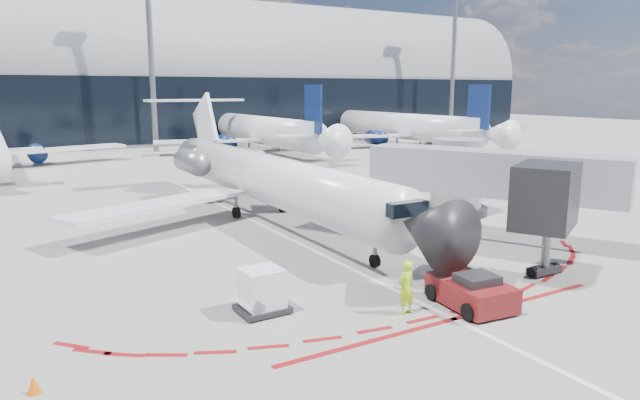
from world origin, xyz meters
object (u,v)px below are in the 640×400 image
regional_jet (269,178)px  ramp_worker (406,287)px  pushback_tug (471,291)px  uld_container (262,291)px

regional_jet → ramp_worker: bearing=-97.8°
pushback_tug → uld_container: size_ratio=2.88×
regional_jet → pushback_tug: 16.78m
regional_jet → pushback_tug: size_ratio=5.99×
ramp_worker → uld_container: (-4.37, 2.65, -0.18)m
ramp_worker → pushback_tug: bearing=160.7°
uld_container → ramp_worker: bearing=-32.5°
pushback_tug → ramp_worker: size_ratio=2.58×
ramp_worker → uld_container: ramp_worker is taller
ramp_worker → uld_container: 5.12m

